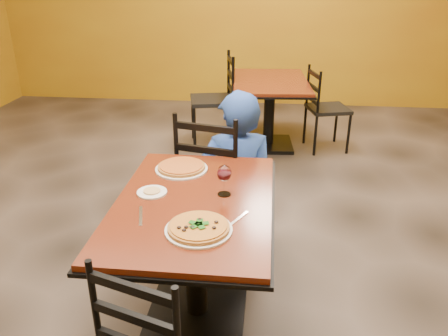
# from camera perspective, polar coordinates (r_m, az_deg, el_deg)

# --- Properties ---
(floor) EXTENTS (7.00, 8.00, 0.01)m
(floor) POSITION_cam_1_polar(r_m,az_deg,el_deg) (3.14, -1.91, -11.89)
(floor) COLOR black
(floor) RESTS_ON ground
(table_main) EXTENTS (0.83, 1.23, 0.75)m
(table_main) POSITION_cam_1_polar(r_m,az_deg,el_deg) (2.42, -3.72, -8.15)
(table_main) COLOR #64260F
(table_main) RESTS_ON floor
(table_second) EXTENTS (0.89, 1.25, 0.75)m
(table_second) POSITION_cam_1_polar(r_m,az_deg,el_deg) (4.94, 5.81, 8.83)
(table_second) COLOR #64260F
(table_second) RESTS_ON floor
(chair_main_far) EXTENTS (0.54, 0.54, 1.00)m
(chair_main_far) POSITION_cam_1_polar(r_m,az_deg,el_deg) (3.18, -0.98, -0.99)
(chair_main_far) COLOR black
(chair_main_far) RESTS_ON floor
(chair_second_left) EXTENTS (0.54, 0.54, 1.01)m
(chair_second_left) POSITION_cam_1_polar(r_m,az_deg,el_deg) (4.99, -1.55, 8.55)
(chair_second_left) COLOR black
(chair_second_left) RESTS_ON floor
(chair_second_right) EXTENTS (0.49, 0.49, 0.90)m
(chair_second_right) POSITION_cam_1_polar(r_m,az_deg,el_deg) (5.00, 13.05, 7.28)
(chair_second_right) COLOR black
(chair_second_right) RESTS_ON floor
(diner) EXTENTS (0.62, 0.45, 1.10)m
(diner) POSITION_cam_1_polar(r_m,az_deg,el_deg) (3.21, 1.68, 0.32)
(diner) COLOR navy
(diner) RESTS_ON floor
(plate_main) EXTENTS (0.31, 0.31, 0.01)m
(plate_main) POSITION_cam_1_polar(r_m,az_deg,el_deg) (2.07, -3.23, -7.83)
(plate_main) COLOR white
(plate_main) RESTS_ON table_main
(pizza_main) EXTENTS (0.28, 0.28, 0.02)m
(pizza_main) POSITION_cam_1_polar(r_m,az_deg,el_deg) (2.06, -3.24, -7.45)
(pizza_main) COLOR maroon
(pizza_main) RESTS_ON plate_main
(plate_far) EXTENTS (0.31, 0.31, 0.01)m
(plate_far) POSITION_cam_1_polar(r_m,az_deg,el_deg) (2.67, -5.41, -0.12)
(plate_far) COLOR white
(plate_far) RESTS_ON table_main
(pizza_far) EXTENTS (0.28, 0.28, 0.02)m
(pizza_far) POSITION_cam_1_polar(r_m,az_deg,el_deg) (2.67, -5.42, 0.20)
(pizza_far) COLOR #C28225
(pizza_far) RESTS_ON plate_far
(side_plate) EXTENTS (0.16, 0.16, 0.01)m
(side_plate) POSITION_cam_1_polar(r_m,az_deg,el_deg) (2.42, -9.12, -3.06)
(side_plate) COLOR white
(side_plate) RESTS_ON table_main
(dip) EXTENTS (0.09, 0.09, 0.01)m
(dip) POSITION_cam_1_polar(r_m,az_deg,el_deg) (2.41, -9.13, -2.87)
(dip) COLOR tan
(dip) RESTS_ON side_plate
(wine_glass) EXTENTS (0.08, 0.08, 0.18)m
(wine_glass) POSITION_cam_1_polar(r_m,az_deg,el_deg) (2.34, 0.02, -1.42)
(wine_glass) COLOR white
(wine_glass) RESTS_ON table_main
(fork) EXTENTS (0.06, 0.19, 0.00)m
(fork) POSITION_cam_1_polar(r_m,az_deg,el_deg) (2.21, -10.51, -5.98)
(fork) COLOR silver
(fork) RESTS_ON table_main
(knife) EXTENTS (0.11, 0.19, 0.00)m
(knife) POSITION_cam_1_polar(r_m,az_deg,el_deg) (2.14, 1.50, -6.70)
(knife) COLOR silver
(knife) RESTS_ON table_main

